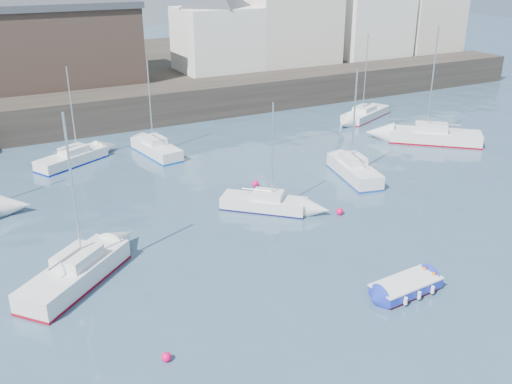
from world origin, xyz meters
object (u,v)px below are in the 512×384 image
blue_dinghy (406,286)px  buoy_near (167,361)px  sailboat_a (76,273)px  sailboat_c (354,170)px  sailboat_h (72,158)px  sailboat_d (434,136)px  sailboat_g (365,114)px  buoy_far (256,187)px  sailboat_f (156,148)px  sailboat_b (264,203)px  buoy_mid (339,214)px

blue_dinghy → buoy_near: blue_dinghy is taller
sailboat_a → sailboat_c: bearing=14.3°
sailboat_h → sailboat_d: bearing=-17.5°
sailboat_g → sailboat_h: size_ratio=1.10×
buoy_near → buoy_far: 17.99m
sailboat_f → buoy_near: (-7.62, -23.47, -0.50)m
sailboat_f → sailboat_g: (20.91, 0.89, -0.06)m
sailboat_b → buoy_near: 14.53m
buoy_mid → buoy_far: 6.68m
sailboat_b → buoy_near: (-10.02, -10.52, -0.43)m
blue_dinghy → buoy_far: size_ratio=7.93×
sailboat_h → sailboat_a: bearing=-100.8°
sailboat_c → buoy_mid: bearing=-134.4°
sailboat_a → sailboat_d: (30.66, 8.47, -0.01)m
buoy_mid → buoy_near: bearing=-150.3°
buoy_mid → sailboat_b: bearing=142.7°
sailboat_b → buoy_far: size_ratio=15.20×
buoy_mid → buoy_far: (-2.35, 6.25, 0.00)m
sailboat_a → buoy_mid: 15.49m
buoy_far → buoy_mid: bearing=-69.4°
blue_dinghy → sailboat_g: (17.29, 25.02, 0.09)m
sailboat_f → sailboat_h: size_ratio=1.01×
blue_dinghy → sailboat_c: size_ratio=0.47×
blue_dinghy → sailboat_f: 24.40m
sailboat_h → buoy_far: sailboat_h is taller
sailboat_d → buoy_near: size_ratio=24.48×
sailboat_a → sailboat_h: bearing=79.2°
sailboat_c → buoy_near: (-18.08, -12.31, -0.57)m
sailboat_d → sailboat_g: (-0.29, 8.67, -0.12)m
sailboat_d → sailboat_g: size_ratio=1.19×
sailboat_c → buoy_far: sailboat_c is taller
sailboat_f → buoy_near: 24.68m
sailboat_f → sailboat_h: sailboat_f is taller
sailboat_d → buoy_far: 17.62m
sailboat_d → sailboat_g: bearing=91.9°
sailboat_b → sailboat_a: bearing=-164.5°
blue_dinghy → buoy_near: (-11.24, 0.65, -0.36)m
sailboat_a → buoy_mid: size_ratio=18.95×
blue_dinghy → sailboat_f: sailboat_f is taller
sailboat_d → sailboat_g: sailboat_d is taller
sailboat_c → sailboat_b: bearing=-167.4°
sailboat_h → buoy_far: size_ratio=16.21×
blue_dinghy → sailboat_h: 26.85m
sailboat_b → buoy_mid: 4.56m
sailboat_c → sailboat_g: size_ratio=0.95×
sailboat_b → sailboat_f: (-2.40, 12.95, 0.07)m
buoy_near → sailboat_c: bearing=34.2°
sailboat_g → buoy_mid: bearing=-131.9°
sailboat_d → sailboat_g: 8.68m
sailboat_b → buoy_far: bearing=70.2°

